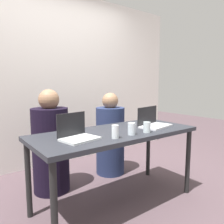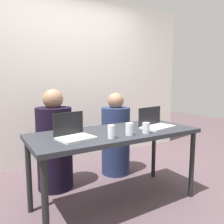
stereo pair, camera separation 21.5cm
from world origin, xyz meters
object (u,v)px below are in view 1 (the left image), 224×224
Objects in this scene: water_glass_center at (132,130)px; water_glass_left at (115,133)px; person_on_left at (51,147)px; laptop_front_right at (153,122)px; water_glass_right at (147,128)px; laptop_front_left at (77,134)px; person_on_right at (110,138)px.

water_glass_left is (-0.20, -0.01, 0.00)m from water_glass_center.
person_on_left reaches higher than laptop_front_right.
water_glass_center is at bearing 174.21° from water_glass_right.
person_on_left is 3.53× the size of laptop_front_left.
person_on_left reaches higher than water_glass_left.
laptop_front_left is 2.98× the size of water_glass_center.
person_on_right reaches higher than water_glass_left.
laptop_front_left is 0.67m from water_glass_right.
water_glass_left is at bearing 68.72° from person_on_right.
water_glass_center reaches higher than water_glass_right.
person_on_right is at bearing 65.32° from water_glass_center.
person_on_left is 1.01m from water_glass_center.
person_on_left is at bearing 116.50° from water_glass_center.
person_on_right reaches higher than laptop_front_right.
laptop_front_left is (-0.04, -0.71, 0.29)m from person_on_left.
laptop_front_right is 0.30m from water_glass_right.
water_glass_left is (0.27, -0.16, 0.00)m from laptop_front_left.
water_glass_right is at bearing -25.42° from laptop_front_left.
laptop_front_left is at bearing 168.27° from laptop_front_right.
laptop_front_left is at bearing 149.08° from water_glass_left.
water_glass_left is at bearing 179.15° from water_glass_right.
person_on_left is at bearing 124.60° from water_glass_right.
person_on_right is 3.35× the size of laptop_front_left.
water_glass_left is (-0.63, -0.16, 0.00)m from laptop_front_right.
person_on_right is 9.96× the size of water_glass_center.
water_glass_left is 1.12× the size of water_glass_right.
water_glass_right is (0.61, -0.88, 0.28)m from person_on_left.
water_glass_left is at bearing -41.67° from laptop_front_left.
person_on_right is 1.17m from laptop_front_left.
person_on_left is 0.95m from water_glass_left.
person_on_right is (0.83, -0.00, -0.03)m from person_on_left.
person_on_right is 0.78m from laptop_front_right.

